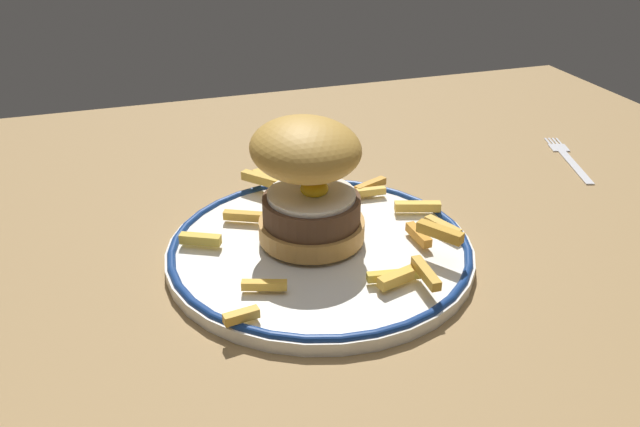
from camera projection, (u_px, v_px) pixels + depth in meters
ground_plane at (365, 292)px, 59.45cm from camera, size 115.64×108.80×4.00cm
dinner_plate at (320, 249)px, 60.71cm from camera, size 28.60×28.60×1.60cm
burger at (308, 179)px, 58.82cm from camera, size 13.33×13.55×11.58cm
fries_pile at (344, 222)px, 62.01cm from camera, size 26.26×26.10×2.92cm
fork at (568, 157)px, 81.39cm from camera, size 5.66×14.14×0.36cm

